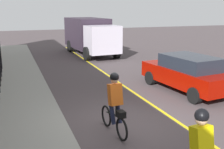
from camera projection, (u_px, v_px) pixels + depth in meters
The scene contains 6 objects.
ground_plane at pixel (126, 124), 8.61m from camera, with size 80.00×80.00×0.00m, color #463C3E.
lane_line_centre at pixel (170, 117), 9.15m from camera, with size 36.00×0.12×0.01m, color yellow.
sidewalk at pixel (12, 139), 7.44m from camera, with size 40.00×3.20×0.15m, color gray.
cyclist_lead at pixel (115, 104), 7.71m from camera, with size 1.71×0.39×1.83m.
patrol_sedan at pixel (187, 72), 11.88m from camera, with size 4.56×2.28×1.58m.
box_truck_background at pixel (90, 35), 21.28m from camera, with size 6.84×2.86×2.78m.
Camera 1 is at (-7.34, 3.22, 3.55)m, focal length 43.82 mm.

